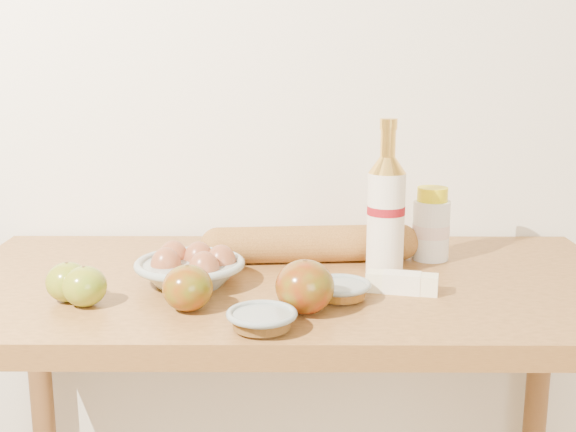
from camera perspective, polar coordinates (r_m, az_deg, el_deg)
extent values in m
cube|color=white|center=(1.55, 0.08, 13.14)|extent=(3.50, 0.02, 2.60)
cube|color=#A97236|center=(1.29, 0.01, -5.79)|extent=(1.20, 0.60, 0.04)
cylinder|color=#F3E7CE|center=(1.31, 7.72, -0.55)|extent=(0.08, 0.08, 0.18)
cylinder|color=maroon|center=(1.30, 7.75, 0.47)|extent=(0.08, 0.08, 0.02)
cone|color=gold|center=(1.29, 7.86, 4.02)|extent=(0.08, 0.08, 0.03)
cylinder|color=gold|center=(1.28, 7.91, 5.71)|extent=(0.03, 0.03, 0.05)
cylinder|color=gold|center=(1.28, 7.96, 7.21)|extent=(0.04, 0.04, 0.02)
cylinder|color=silver|center=(1.41, 11.23, -1.10)|extent=(0.08, 0.08, 0.11)
cylinder|color=beige|center=(1.41, 11.23, -1.10)|extent=(0.08, 0.08, 0.02)
cylinder|color=yellow|center=(1.40, 11.35, 1.70)|extent=(0.07, 0.07, 0.03)
torus|color=#97A59E|center=(1.25, -7.77, -3.76)|extent=(0.24, 0.24, 0.01)
ellipsoid|color=brown|center=(1.25, -9.61, -3.95)|extent=(0.07, 0.07, 0.07)
ellipsoid|color=brown|center=(1.22, -6.64, -4.30)|extent=(0.07, 0.07, 0.07)
ellipsoid|color=brown|center=(1.28, -7.06, -3.47)|extent=(0.07, 0.07, 0.07)
ellipsoid|color=brown|center=(1.30, -9.03, -3.35)|extent=(0.07, 0.07, 0.07)
ellipsoid|color=brown|center=(1.26, -5.30, -3.75)|extent=(0.07, 0.07, 0.07)
cylinder|color=#AD7635|center=(1.37, 1.77, -2.23)|extent=(0.35, 0.10, 0.07)
sphere|color=#AD7635|center=(1.37, -5.53, -2.36)|extent=(0.08, 0.08, 0.07)
sphere|color=#AD7635|center=(1.40, 8.89, -2.06)|extent=(0.08, 0.08, 0.07)
ellipsoid|color=olive|center=(1.18, -15.77, -5.37)|extent=(0.08, 0.08, 0.06)
cylinder|color=#4C2F19|center=(1.17, -15.85, -4.11)|extent=(0.01, 0.01, 0.01)
ellipsoid|color=maroon|center=(1.13, -7.93, -5.65)|extent=(0.10, 0.10, 0.07)
cylinder|color=#4F391A|center=(1.12, -7.98, -4.16)|extent=(0.01, 0.01, 0.01)
ellipsoid|color=#8D0709|center=(1.10, 1.34, -5.61)|extent=(0.09, 0.09, 0.08)
cylinder|color=#4D3219|center=(1.09, 1.35, -3.85)|extent=(0.01, 0.01, 0.01)
torus|color=gray|center=(1.04, -2.09, -7.72)|extent=(0.14, 0.14, 0.01)
cylinder|color=brown|center=(1.05, -2.09, -8.26)|extent=(0.11, 0.11, 0.02)
torus|color=gray|center=(1.17, 4.15, -5.44)|extent=(0.12, 0.12, 0.01)
cylinder|color=brown|center=(1.18, 4.14, -5.92)|extent=(0.10, 0.10, 0.02)
cube|color=#FFF6C5|center=(1.22, 8.99, -5.24)|extent=(0.12, 0.06, 0.03)
cube|color=white|center=(1.22, 8.99, -5.24)|extent=(0.07, 0.05, 0.03)
ellipsoid|color=olive|center=(1.21, -17.00, -5.01)|extent=(0.08, 0.08, 0.06)
cylinder|color=#4C2F19|center=(1.20, -17.08, -3.77)|extent=(0.01, 0.01, 0.01)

